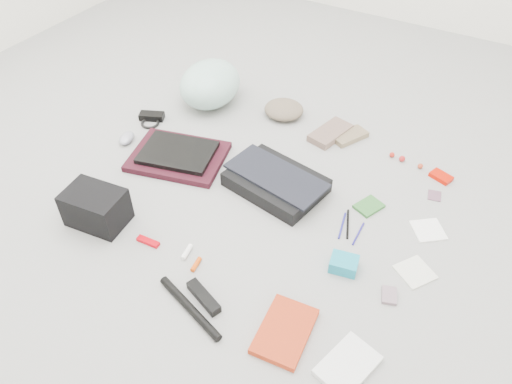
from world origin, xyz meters
The scene contains 33 objects.
ground_plane centered at (0.00, 0.00, 0.00)m, with size 4.00×4.00×0.00m, color gray.
messenger_bag centered at (0.03, 0.11, 0.03)m, with size 0.39×0.27×0.06m, color black.
bag_flap centered at (0.03, 0.11, 0.07)m, with size 0.43×0.19×0.01m, color black.
laptop_sleeve centered at (-0.44, 0.06, 0.01)m, with size 0.41×0.31×0.03m, color #350E18.
laptop centered at (-0.44, 0.06, 0.04)m, with size 0.32×0.23×0.02m, color black.
bike_helmet centered at (-0.58, 0.53, 0.11)m, with size 0.29×0.37×0.22m, color #B2E4D7.
beanie centered at (-0.20, 0.61, 0.03)m, with size 0.20×0.19×0.07m, color #71604E.
mitten_left centered at (0.08, 0.57, 0.02)m, with size 0.11×0.22×0.03m, color #7A5F54.
mitten_right centered at (0.17, 0.60, 0.01)m, with size 0.09×0.17×0.03m, color #7F6B51.
power_brick centered at (-0.75, 0.25, 0.02)m, with size 0.12×0.05×0.03m, color black.
cable_coil centered at (-0.73, 0.21, 0.01)m, with size 0.09×0.09×0.01m, color black.
mouse centered at (-0.73, 0.04, 0.02)m, with size 0.06×0.10×0.04m, color #8F8FA0.
camera_bag centered at (-0.48, -0.41, 0.07)m, with size 0.23×0.16×0.15m, color black.
multitool centered at (-0.24, -0.41, 0.01)m, with size 0.09×0.03×0.01m, color #B4000B.
toiletry_tube_white centered at (-0.08, -0.38, 0.01)m, with size 0.02×0.02×0.07m, color white.
toiletry_tube_orange centered at (-0.02, -0.41, 0.01)m, with size 0.02×0.02×0.06m, color #D74506.
u_lock centered at (0.09, -0.51, 0.02)m, with size 0.16×0.04×0.03m, color black.
bike_pump centered at (0.08, -0.57, 0.01)m, with size 0.03×0.03×0.31m, color black.
book_red centered at (0.39, -0.49, 0.01)m, with size 0.15×0.23×0.02m, color red.
book_white centered at (0.61, -0.49, 0.01)m, with size 0.13×0.19×0.02m, color white.
notepad centered at (0.42, 0.20, 0.01)m, with size 0.08×0.11×0.01m, color #2D652B.
pen_blue centered at (0.37, 0.05, 0.00)m, with size 0.01×0.01×0.14m, color navy.
pen_black centered at (0.38, 0.06, 0.00)m, with size 0.01×0.01×0.16m, color black.
pen_navy centered at (0.44, 0.04, 0.00)m, with size 0.01×0.01×0.13m, color navy.
accordion_wallet centered at (0.45, -0.15, 0.02)m, with size 0.10×0.08×0.05m, color #1998BA.
card_deck centered at (0.64, -0.18, 0.01)m, with size 0.05×0.07×0.01m, color gray.
napkin_top centered at (0.67, 0.19, 0.00)m, with size 0.11×0.11×0.01m, color white.
napkin_bottom centered at (0.68, -0.03, 0.00)m, with size 0.12×0.12×0.01m, color silver.
lollipop_a centered at (0.39, 0.56, 0.01)m, with size 0.02×0.02×0.02m, color #B01F14.
lollipop_b centered at (0.44, 0.56, 0.01)m, with size 0.03×0.03×0.03m, color #AE1B1C.
lollipop_c centered at (0.53, 0.55, 0.01)m, with size 0.02×0.02×0.02m, color #AB371E.
altoids_tin centered at (0.62, 0.53, 0.01)m, with size 0.09×0.06×0.02m, color red.
stamp_sheet centered at (0.63, 0.40, 0.00)m, with size 0.05×0.06×0.00m, color #734B61.
Camera 1 is at (0.75, -1.29, 1.43)m, focal length 35.00 mm.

